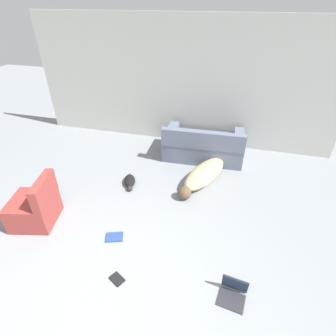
{
  "coord_description": "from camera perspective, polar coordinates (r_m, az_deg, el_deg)",
  "views": [
    {
      "loc": [
        1.2,
        -1.12,
        2.89
      ],
      "look_at": [
        0.27,
        2.36,
        0.49
      ],
      "focal_mm": 28.0,
      "sensor_mm": 36.0,
      "label": 1
    }
  ],
  "objects": [
    {
      "name": "ground_plane",
      "position": [
        3.32,
        -17.52,
        -29.55
      ],
      "size": [
        20.0,
        20.0,
        0.0
      ],
      "primitive_type": "plane",
      "color": "gray"
    },
    {
      "name": "book_black",
      "position": [
        3.5,
        -11.03,
        -22.64
      ],
      "size": [
        0.21,
        0.19,
        0.02
      ],
      "rotation": [
        0.0,
        0.0,
        -0.5
      ],
      "color": "black",
      "rests_on": "ground_plane"
    },
    {
      "name": "wall_back",
      "position": [
        5.82,
        2.62,
        17.89
      ],
      "size": [
        6.56,
        0.06,
        2.63
      ],
      "color": "beige",
      "rests_on": "ground_plane"
    },
    {
      "name": "couch",
      "position": [
        5.53,
        7.7,
        4.75
      ],
      "size": [
        1.64,
        0.97,
        0.74
      ],
      "rotation": [
        0.0,
        0.0,
        3.18
      ],
      "color": "slate",
      "rests_on": "ground_plane"
    },
    {
      "name": "side_chair",
      "position": [
        4.38,
        -26.94,
        -7.68
      ],
      "size": [
        0.73,
        0.72,
        0.76
      ],
      "rotation": [
        0.0,
        0.0,
        4.94
      ],
      "color": "#993833",
      "rests_on": "ground_plane"
    },
    {
      "name": "cat",
      "position": [
        4.8,
        -8.35,
        -2.9
      ],
      "size": [
        0.33,
        0.53,
        0.12
      ],
      "rotation": [
        0.0,
        0.0,
        5.11
      ],
      "color": "black",
      "rests_on": "ground_plane"
    },
    {
      "name": "laptop_open",
      "position": [
        3.37,
        14.03,
        -24.47
      ],
      "size": [
        0.33,
        0.32,
        0.25
      ],
      "rotation": [
        0.0,
        0.0,
        -0.14
      ],
      "color": "#2D2D33",
      "rests_on": "ground_plane"
    },
    {
      "name": "dog",
      "position": [
        4.82,
        7.73,
        -1.45
      ],
      "size": [
        0.85,
        1.59,
        0.3
      ],
      "rotation": [
        0.0,
        0.0,
        4.32
      ],
      "color": "tan",
      "rests_on": "ground_plane"
    },
    {
      "name": "book_blue",
      "position": [
        3.92,
        -11.58,
        -14.51
      ],
      "size": [
        0.28,
        0.24,
        0.02
      ],
      "rotation": [
        0.0,
        0.0,
        0.34
      ],
      "color": "#28428E",
      "rests_on": "ground_plane"
    }
  ]
}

